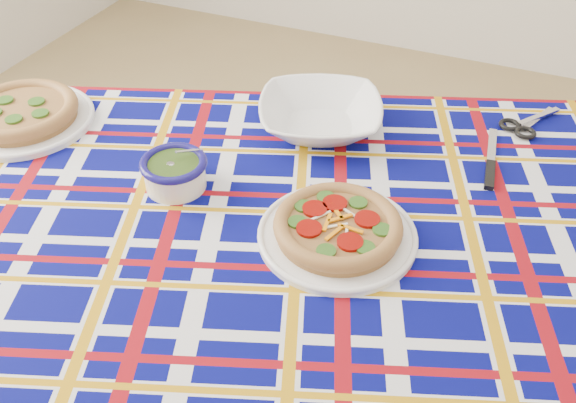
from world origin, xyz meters
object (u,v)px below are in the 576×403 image
at_px(dining_table, 257,258).
at_px(pesto_bowl, 174,170).
at_px(main_focaccia_plate, 338,227).
at_px(serving_bowl, 320,116).

distance_m(dining_table, pesto_bowl, 0.22).
distance_m(dining_table, main_focaccia_plate, 0.17).
bearing_deg(main_focaccia_plate, serving_bowl, 115.71).
height_order(dining_table, pesto_bowl, pesto_bowl).
bearing_deg(pesto_bowl, dining_table, -15.07).
bearing_deg(pesto_bowl, serving_bowl, 58.72).
relative_size(dining_table, pesto_bowl, 13.78).
xyz_separation_m(dining_table, pesto_bowl, (-0.19, 0.05, 0.11)).
xyz_separation_m(dining_table, serving_bowl, (-0.01, 0.34, 0.10)).
distance_m(dining_table, serving_bowl, 0.36).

